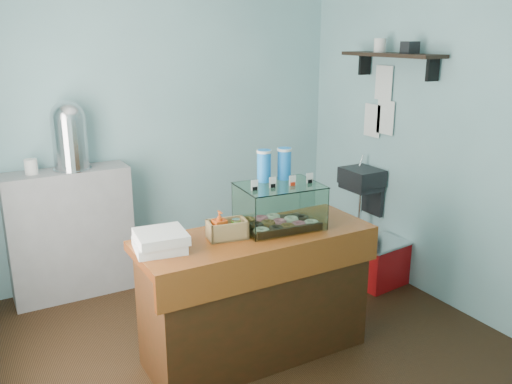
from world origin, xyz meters
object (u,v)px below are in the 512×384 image
counter (256,294)px  display_case (278,202)px  coffee_urn (69,134)px  red_cooler (380,263)px

counter → display_case: size_ratio=2.77×
coffee_urn → red_cooler: bearing=-26.2°
counter → red_cooler: 1.59m
display_case → coffee_urn: bearing=129.7°
display_case → counter: bearing=-157.4°
counter → red_cooler: counter is taller
display_case → coffee_urn: size_ratio=1.03×
display_case → coffee_urn: (-1.05, 1.51, 0.33)m
counter → display_case: (0.21, 0.07, 0.61)m
coffee_urn → red_cooler: coffee_urn is taller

